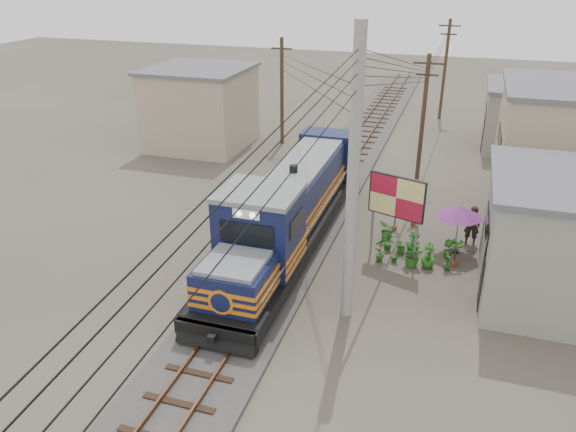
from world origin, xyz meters
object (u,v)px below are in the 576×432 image
(billboard, at_px, (396,199))
(vendor, at_px, (472,225))
(locomotive, at_px, (289,210))
(market_umbrella, at_px, (460,212))

(billboard, relative_size, vendor, 2.03)
(locomotive, xyz_separation_m, vendor, (7.58, 2.61, -0.78))
(locomotive, distance_m, billboard, 4.60)
(billboard, distance_m, market_umbrella, 3.08)
(vendor, bearing_deg, market_umbrella, 58.46)
(market_umbrella, bearing_deg, locomotive, -166.64)
(market_umbrella, relative_size, vendor, 1.31)
(locomotive, distance_m, vendor, 8.05)
(locomotive, height_order, billboard, locomotive)
(locomotive, xyz_separation_m, billboard, (4.47, 0.09, 1.07))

